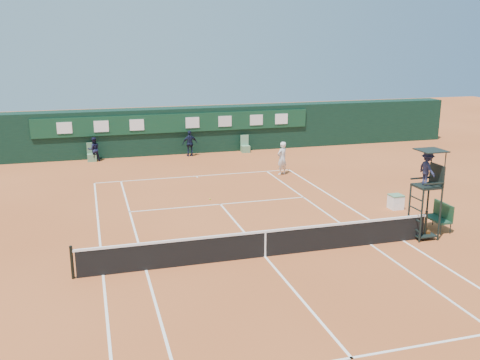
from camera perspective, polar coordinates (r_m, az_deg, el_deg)
The scene contains 14 objects.
ground at distance 18.82m, azimuth 2.68°, elevation -8.17°, with size 90.00×90.00×0.00m, color #C05D2D.
court_lines at distance 18.82m, azimuth 2.68°, elevation -8.15°, with size 11.05×23.85×0.01m.
tennis_net at distance 18.63m, azimuth 2.70°, elevation -6.73°, with size 12.90×0.10×1.10m.
back_wall at distance 36.07m, azimuth -6.90°, elevation 5.30°, with size 40.00×1.65×3.00m.
linesman_chair_left at distance 34.61m, azimuth -15.53°, elevation 2.47°, with size 0.55×0.50×1.15m.
linesman_chair_right at distance 36.06m, azimuth 0.56°, elevation 3.48°, with size 0.55×0.50×1.15m.
umpire_chair at distance 20.97m, azimuth 19.36°, elevation 0.47°, with size 0.96×0.95×3.42m.
player_bench at distance 22.63m, azimuth 20.55°, elevation -3.53°, with size 0.56×1.20×1.10m.
tennis_bag at distance 21.91m, azimuth 18.92°, elevation -5.24°, with size 0.32×0.74×0.28m, color black.
cooler at distance 24.87m, azimuth 16.28°, elevation -2.23°, with size 0.57×0.57×0.65m.
tennis_ball at distance 25.33m, azimuth -3.22°, elevation -2.03°, with size 0.07×0.07×0.07m, color #B5C92E.
player at distance 29.96m, azimuth 4.51°, elevation 2.33°, with size 0.68×0.45×1.86m, color silver.
ball_kid_left at distance 34.43m, azimuth -15.33°, elevation 3.17°, with size 0.74×0.57×1.52m, color black.
ball_kid_right at distance 34.88m, azimuth -5.36°, elevation 3.91°, with size 0.99×0.41×1.68m, color black.
Camera 1 is at (-5.64, -16.41, 7.29)m, focal length 40.00 mm.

